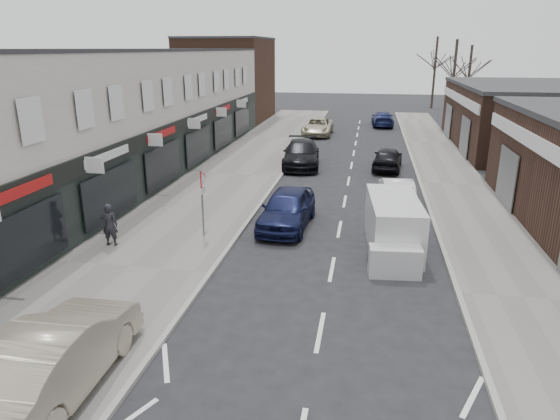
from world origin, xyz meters
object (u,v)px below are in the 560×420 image
at_px(warning_sign, 202,185).
at_px(white_van, 393,227).
at_px(parked_car_left_c, 318,127).
at_px(parked_car_right_c, 382,119).
at_px(parked_car_right_a, 396,192).
at_px(pedestrian, 110,225).
at_px(parked_car_left_b, 301,154).
at_px(parked_car_right_b, 388,158).
at_px(sedan_on_pavement, 56,356).
at_px(parked_car_left_a, 287,208).

relative_size(warning_sign, white_van, 0.53).
xyz_separation_m(parked_car_left_c, parked_car_right_c, (5.58, 6.27, -0.02)).
height_order(warning_sign, parked_car_left_c, warning_sign).
bearing_deg(parked_car_right_a, parked_car_right_c, -93.58).
height_order(pedestrian, parked_car_left_b, pedestrian).
height_order(warning_sign, parked_car_right_b, warning_sign).
height_order(warning_sign, parked_car_right_c, warning_sign).
relative_size(sedan_on_pavement, parked_car_left_b, 0.91).
height_order(pedestrian, parked_car_left_a, pedestrian).
bearing_deg(parked_car_left_c, parked_car_right_c, 48.53).
xyz_separation_m(sedan_on_pavement, parked_car_right_c, (7.49, 41.05, -0.24)).
bearing_deg(white_van, parked_car_right_b, 84.35).
bearing_deg(parked_car_left_b, parked_car_left_c, 85.41).
relative_size(pedestrian, parked_car_left_b, 0.30).
distance_m(warning_sign, parked_car_right_c, 32.47).
distance_m(white_van, parked_car_left_b, 14.08).
height_order(warning_sign, parked_car_right_a, warning_sign).
height_order(parked_car_left_c, parked_car_right_b, parked_car_left_c).
relative_size(parked_car_left_a, parked_car_right_b, 1.13).
height_order(parked_car_left_b, parked_car_right_c, parked_car_left_b).
bearing_deg(parked_car_left_c, parked_car_right_b, -65.03).
distance_m(parked_car_left_b, parked_car_right_c, 19.15).
distance_m(sedan_on_pavement, parked_car_left_a, 11.82).
xyz_separation_m(pedestrian, parked_car_left_b, (5.14, 14.76, -0.13)).
xyz_separation_m(white_van, parked_car_left_a, (-4.25, 1.83, -0.11)).
relative_size(white_van, parked_car_left_c, 0.98).
bearing_deg(parked_car_right_a, white_van, 82.19).
bearing_deg(parked_car_left_b, pedestrian, -114.92).
distance_m(parked_car_left_a, parked_car_left_c, 23.40).
bearing_deg(white_van, parked_car_right_c, 84.73).
bearing_deg(pedestrian, parked_car_left_b, -115.54).
bearing_deg(pedestrian, sedan_on_pavement, 104.46).
height_order(white_van, pedestrian, white_van).
distance_m(parked_car_left_b, parked_car_left_c, 12.11).
xyz_separation_m(warning_sign, parked_car_right_b, (7.36, 13.25, -1.50)).
height_order(sedan_on_pavement, parked_car_left_c, sedan_on_pavement).
distance_m(sedan_on_pavement, parked_car_right_a, 17.12).
distance_m(warning_sign, parked_car_right_a, 9.69).
distance_m(warning_sign, parked_car_left_a, 3.81).
relative_size(parked_car_left_c, parked_car_right_b, 1.25).
distance_m(warning_sign, sedan_on_pavement, 9.54).
xyz_separation_m(warning_sign, parked_car_right_a, (7.58, 5.83, -1.54)).
distance_m(warning_sign, parked_car_left_c, 25.42).
height_order(parked_car_left_a, parked_car_right_c, parked_car_left_a).
bearing_deg(pedestrian, warning_sign, -159.77).
xyz_separation_m(pedestrian, parked_car_left_a, (6.08, 3.51, -0.13)).
xyz_separation_m(white_van, parked_car_right_a, (0.37, 5.71, -0.24)).
bearing_deg(pedestrian, white_van, -177.08).
height_order(warning_sign, parked_car_left_a, warning_sign).
distance_m(warning_sign, parked_car_right_b, 15.23).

